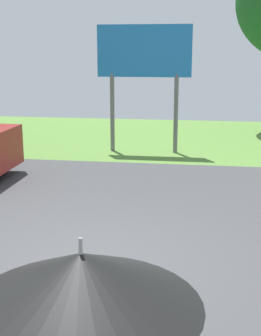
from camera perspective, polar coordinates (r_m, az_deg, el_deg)
name	(u,v)px	position (r m, az deg, el deg)	size (l,w,h in m)	color
ground_plane	(123,201)	(9.38, -0.88, -3.92)	(40.00, 22.00, 0.20)	#424244
roadside_billboard	(144,60)	(13.42, 1.64, 12.70)	(2.60, 0.12, 3.50)	slate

